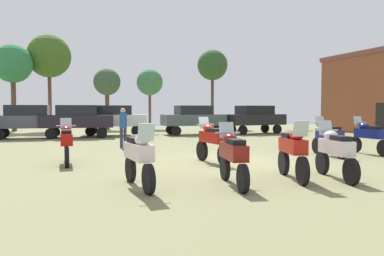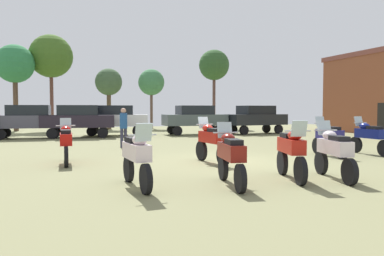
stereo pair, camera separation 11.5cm
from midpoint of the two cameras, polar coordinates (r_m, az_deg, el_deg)
name	(u,v)px [view 1 (the left image)]	position (r m, az deg, el deg)	size (l,w,h in m)	color
ground_plane	(225,162)	(13.03, 4.75, -5.01)	(44.00, 52.00, 0.02)	olive
motorcycle_1	(329,137)	(15.18, 19.52, -1.25)	(0.62, 2.25, 1.48)	black
motorcycle_2	(66,142)	(12.98, -18.48, -1.93)	(0.62, 2.24, 1.47)	black
motorcycle_3	(335,151)	(10.30, 20.30, -3.18)	(0.75, 2.14, 1.47)	black
motorcycle_4	(233,155)	(8.86, 5.75, -4.03)	(0.68, 2.12, 1.46)	black
motorcycle_5	(369,136)	(16.34, 24.68, -1.08)	(0.62, 2.14, 1.47)	black
motorcycle_7	(139,156)	(8.67, -8.29, -4.13)	(0.62, 2.14, 1.48)	black
motorcycle_9	(293,150)	(9.87, 14.49, -3.26)	(0.78, 2.08, 1.51)	black
motorcycle_10	(212,141)	(12.50, 2.74, -1.89)	(0.62, 2.18, 1.51)	black
car_2	(114,118)	(26.09, -11.70, 1.49)	(4.56, 2.58, 2.00)	black
car_3	(194,118)	(26.38, 0.11, 1.56)	(4.31, 1.81, 2.00)	black
car_4	(28,119)	(24.92, -23.44, 1.25)	(4.41, 2.08, 2.00)	black
car_5	(255,117)	(27.63, 9.19, 1.58)	(4.48, 2.29, 2.00)	black
car_6	(77,119)	(24.51, -16.88, 1.34)	(4.47, 2.27, 2.00)	black
person_1	(123,124)	(17.73, -10.42, 0.53)	(0.34, 0.34, 1.81)	#303147
tree_1	(212,66)	(36.31, 2.98, 9.28)	(2.84, 2.84, 7.30)	brown
tree_2	(107,83)	(34.14, -12.66, 6.59)	(2.33, 2.33, 5.28)	#503D29
tree_5	(49,56)	(34.74, -20.64, 9.96)	(3.59, 3.59, 8.00)	brown
tree_6	(150,83)	(34.81, -6.43, 6.74)	(2.35, 2.35, 5.35)	brown
tree_7	(13,64)	(33.69, -25.27, 8.57)	(3.03, 3.03, 6.86)	brown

